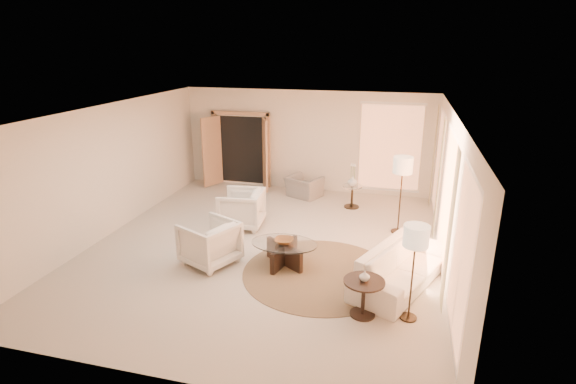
% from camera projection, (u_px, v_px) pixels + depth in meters
% --- Properties ---
extents(room, '(7.04, 8.04, 2.83)m').
position_uv_depth(room, '(263.00, 182.00, 8.87)').
color(room, beige).
rests_on(room, ground).
extents(windows_right, '(0.10, 6.40, 2.40)m').
position_uv_depth(windows_right, '(446.00, 197.00, 8.16)').
color(windows_right, '#FF9E66').
rests_on(windows_right, room).
extents(window_back_corner, '(1.70, 0.10, 2.40)m').
position_uv_depth(window_back_corner, '(390.00, 148.00, 11.97)').
color(window_back_corner, '#FF9E66').
rests_on(window_back_corner, room).
extents(curtains_right, '(0.06, 5.20, 2.60)m').
position_uv_depth(curtains_right, '(440.00, 185.00, 9.01)').
color(curtains_right, tan).
rests_on(curtains_right, room).
extents(french_doors, '(1.95, 0.66, 2.16)m').
position_uv_depth(french_doors, '(241.00, 150.00, 12.93)').
color(french_doors, tan).
rests_on(french_doors, room).
extents(area_rug, '(3.19, 3.19, 0.01)m').
position_uv_depth(area_rug, '(320.00, 273.00, 8.24)').
color(area_rug, '#412E1D').
rests_on(area_rug, room).
extents(sofa, '(1.76, 2.48, 0.67)m').
position_uv_depth(sofa, '(402.00, 267.00, 7.78)').
color(sofa, white).
rests_on(sofa, room).
extents(armchair_left, '(0.95, 1.00, 0.95)m').
position_uv_depth(armchair_left, '(241.00, 207.00, 10.19)').
color(armchair_left, white).
rests_on(armchair_left, room).
extents(armchair_right, '(1.15, 1.18, 0.93)m').
position_uv_depth(armchair_right, '(210.00, 241.00, 8.49)').
color(armchair_right, white).
rests_on(armchair_right, room).
extents(accent_chair, '(1.02, 0.86, 0.76)m').
position_uv_depth(accent_chair, '(304.00, 183.00, 12.21)').
color(accent_chair, gray).
rests_on(accent_chair, room).
extents(coffee_table, '(1.62, 1.62, 0.46)m').
position_uv_depth(coffee_table, '(284.00, 251.00, 8.46)').
color(coffee_table, black).
rests_on(coffee_table, room).
extents(end_table, '(0.63, 0.63, 0.60)m').
position_uv_depth(end_table, '(364.00, 292.00, 6.86)').
color(end_table, black).
rests_on(end_table, room).
extents(side_table, '(0.50, 0.50, 0.58)m').
position_uv_depth(side_table, '(352.00, 194.00, 11.42)').
color(side_table, black).
rests_on(side_table, room).
extents(floor_lamp_near, '(0.42, 0.42, 1.73)m').
position_uv_depth(floor_lamp_near, '(403.00, 169.00, 9.56)').
color(floor_lamp_near, black).
rests_on(floor_lamp_near, room).
extents(floor_lamp_far, '(0.37, 0.37, 1.54)m').
position_uv_depth(floor_lamp_far, '(416.00, 240.00, 6.49)').
color(floor_lamp_far, black).
rests_on(floor_lamp_far, room).
extents(bowl, '(0.39, 0.39, 0.09)m').
position_uv_depth(bowl, '(284.00, 241.00, 8.39)').
color(bowl, brown).
rests_on(bowl, coffee_table).
extents(end_vase, '(0.17, 0.17, 0.17)m').
position_uv_depth(end_vase, '(365.00, 276.00, 6.78)').
color(end_vase, silver).
rests_on(end_vase, end_table).
extents(side_vase, '(0.31, 0.31, 0.26)m').
position_uv_depth(side_vase, '(353.00, 181.00, 11.31)').
color(side_vase, silver).
rests_on(side_vase, side_table).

